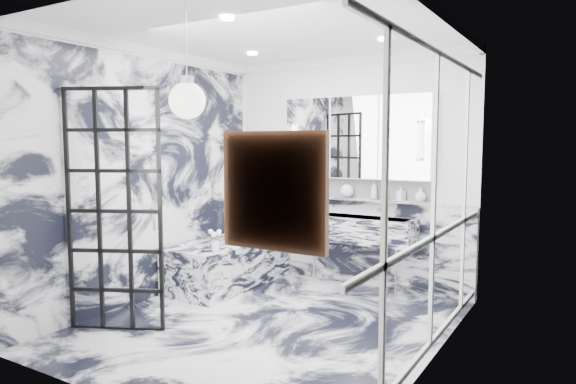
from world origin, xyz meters
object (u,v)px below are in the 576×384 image
Objects in this scene: mirror_cabinet at (356,138)px; bathtub at (229,263)px; crittall_door at (114,211)px; trough_sink at (349,228)px.

bathtub is (-1.32, -0.83, -1.54)m from mirror_cabinet.
crittall_door is at bearing -88.99° from bathtub.
crittall_door is 2.77m from trough_sink.
bathtub is (-0.03, 1.75, -0.85)m from crittall_door.
trough_sink is at bearing 35.92° from crittall_door.
mirror_cabinet is 2.20m from bathtub.
crittall_door is at bearing -116.61° from mirror_cabinet.
mirror_cabinet is 1.15× the size of bathtub.
crittall_door is 1.36× the size of bathtub.
crittall_door is 2.97m from mirror_cabinet.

